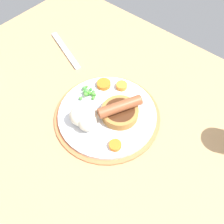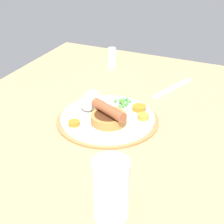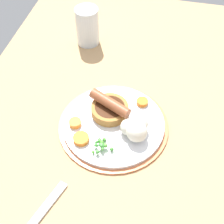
{
  "view_description": "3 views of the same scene",
  "coord_description": "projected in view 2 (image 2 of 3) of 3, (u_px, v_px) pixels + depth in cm",
  "views": [
    {
      "loc": [
        19.59,
        -23.11,
        54.23
      ],
      "look_at": [
        -2.52,
        2.5,
        5.96
      ],
      "focal_mm": 40.0,
      "sensor_mm": 36.0,
      "label": 1
    },
    {
      "loc": [
        71.06,
        37.47,
        50.88
      ],
      "look_at": [
        -3.11,
        3.88,
        6.41
      ],
      "focal_mm": 60.0,
      "sensor_mm": 36.0,
      "label": 2
    },
    {
      "loc": [
        -47.59,
        -7.07,
        62.6
      ],
      "look_at": [
        -3.04,
        2.9,
        7.08
      ],
      "focal_mm": 50.0,
      "sensor_mm": 36.0,
      "label": 3
    }
  ],
  "objects": [
    {
      "name": "cauliflower_floret",
      "position": [
        92.0,
        101.0,
        0.98
      ],
      "size": [
        6.93,
        6.33,
        4.75
      ],
      "color": "silver",
      "rests_on": "dinner_plate"
    },
    {
      "name": "pea_pile",
      "position": [
        123.0,
        102.0,
        1.0
      ],
      "size": [
        4.74,
        4.56,
        1.91
      ],
      "color": "green",
      "rests_on": "dinner_plate"
    },
    {
      "name": "carrot_slice_0",
      "position": [
        143.0,
        117.0,
        0.94
      ],
      "size": [
        3.82,
        3.82,
        1.25
      ],
      "primitive_type": "cylinder",
      "rotation": [
        0.0,
        0.0,
        3.57
      ],
      "color": "orange",
      "rests_on": "dinner_plate"
    },
    {
      "name": "dining_table",
      "position": [
        93.0,
        131.0,
        0.94
      ],
      "size": [
        110.0,
        80.0,
        3.0
      ],
      "primitive_type": "cube",
      "color": "tan",
      "rests_on": "ground"
    },
    {
      "name": "salt_shaker",
      "position": [
        112.0,
        58.0,
        1.26
      ],
      "size": [
        2.85,
        2.85,
        6.93
      ],
      "color": "silver",
      "rests_on": "dining_table"
    },
    {
      "name": "dinner_plate",
      "position": [
        108.0,
        119.0,
        0.95
      ],
      "size": [
        26.1,
        26.1,
        1.4
      ],
      "color": "#CC6B3D",
      "rests_on": "dining_table"
    },
    {
      "name": "fork",
      "position": [
        173.0,
        88.0,
        1.12
      ],
      "size": [
        17.53,
        7.41,
        0.6
      ],
      "primitive_type": "cube",
      "rotation": [
        0.0,
        0.0,
        -0.33
      ],
      "color": "silver",
      "rests_on": "dining_table"
    },
    {
      "name": "sausage_pudding",
      "position": [
        109.0,
        116.0,
        0.91
      ],
      "size": [
        8.92,
        10.59,
        4.77
      ],
      "rotation": [
        0.0,
        0.0,
        4.26
      ],
      "color": "#AD7538",
      "rests_on": "dinner_plate"
    },
    {
      "name": "carrot_slice_1",
      "position": [
        74.0,
        123.0,
        0.91
      ],
      "size": [
        3.2,
        3.2,
        1.08
      ],
      "primitive_type": "cylinder",
      "rotation": [
        0.0,
        0.0,
        4.57
      ],
      "color": "orange",
      "rests_on": "dinner_plate"
    },
    {
      "name": "drinking_glass",
      "position": [
        111.0,
        189.0,
        0.64
      ],
      "size": [
        6.69,
        6.69,
        11.17
      ],
      "primitive_type": "cylinder",
      "color": "silver",
      "rests_on": "dining_table"
    },
    {
      "name": "carrot_slice_2",
      "position": [
        139.0,
        108.0,
        0.98
      ],
      "size": [
        5.07,
        5.07,
        1.17
      ],
      "primitive_type": "cylinder",
      "rotation": [
        0.0,
        0.0,
        0.95
      ],
      "color": "orange",
      "rests_on": "dinner_plate"
    }
  ]
}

